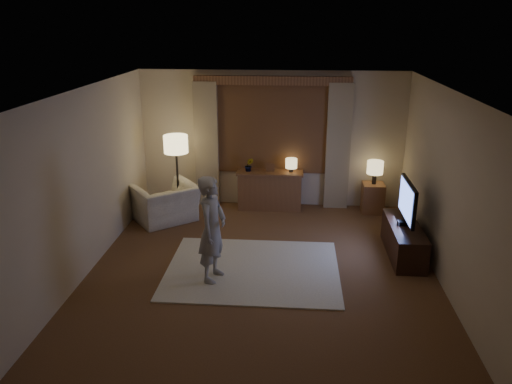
# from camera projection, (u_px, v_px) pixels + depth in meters

# --- Properties ---
(room) EXTENTS (5.04, 5.54, 2.64)m
(room) POSITION_uv_depth(u_px,v_px,m) (265.00, 172.00, 7.39)
(room) COLOR brown
(room) RESTS_ON ground
(rug) EXTENTS (2.50, 2.00, 0.02)m
(rug) POSITION_uv_depth(u_px,v_px,m) (253.00, 269.00, 7.31)
(rug) COLOR beige
(rug) RESTS_ON floor
(sideboard) EXTENTS (1.20, 0.40, 0.70)m
(sideboard) POSITION_uv_depth(u_px,v_px,m) (270.00, 191.00, 9.59)
(sideboard) COLOR brown
(sideboard) RESTS_ON floor
(picture_frame) EXTENTS (0.16, 0.02, 0.20)m
(picture_frame) POSITION_uv_depth(u_px,v_px,m) (270.00, 168.00, 9.45)
(picture_frame) COLOR brown
(picture_frame) RESTS_ON sideboard
(plant) EXTENTS (0.16, 0.13, 0.30)m
(plant) POSITION_uv_depth(u_px,v_px,m) (249.00, 165.00, 9.46)
(plant) COLOR #999999
(plant) RESTS_ON sideboard
(table_lamp_sideboard) EXTENTS (0.22, 0.22, 0.30)m
(table_lamp_sideboard) POSITION_uv_depth(u_px,v_px,m) (291.00, 164.00, 9.38)
(table_lamp_sideboard) COLOR black
(table_lamp_sideboard) RESTS_ON sideboard
(floor_lamp) EXTENTS (0.44, 0.44, 1.50)m
(floor_lamp) POSITION_uv_depth(u_px,v_px,m) (176.00, 149.00, 9.02)
(floor_lamp) COLOR black
(floor_lamp) RESTS_ON floor
(armchair) EXTENTS (1.38, 1.36, 0.68)m
(armchair) POSITION_uv_depth(u_px,v_px,m) (166.00, 203.00, 8.98)
(armchair) COLOR beige
(armchair) RESTS_ON floor
(side_table) EXTENTS (0.40, 0.40, 0.56)m
(side_table) POSITION_uv_depth(u_px,v_px,m) (373.00, 198.00, 9.42)
(side_table) COLOR brown
(side_table) RESTS_ON floor
(table_lamp_side) EXTENTS (0.30, 0.30, 0.44)m
(table_lamp_side) POSITION_uv_depth(u_px,v_px,m) (375.00, 168.00, 9.23)
(table_lamp_side) COLOR black
(table_lamp_side) RESTS_ON side_table
(tv_stand) EXTENTS (0.45, 1.40, 0.50)m
(tv_stand) POSITION_uv_depth(u_px,v_px,m) (404.00, 240.00, 7.70)
(tv_stand) COLOR black
(tv_stand) RESTS_ON floor
(tv) EXTENTS (0.23, 0.95, 0.69)m
(tv) POSITION_uv_depth(u_px,v_px,m) (407.00, 202.00, 7.50)
(tv) COLOR black
(tv) RESTS_ON tv_stand
(person) EXTENTS (0.48, 0.62, 1.50)m
(person) POSITION_uv_depth(u_px,v_px,m) (212.00, 229.00, 6.80)
(person) COLOR gray
(person) RESTS_ON rug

